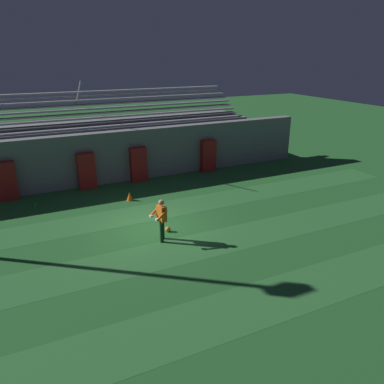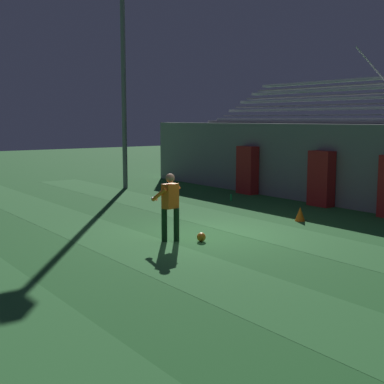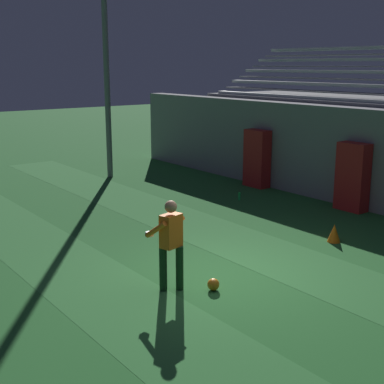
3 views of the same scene
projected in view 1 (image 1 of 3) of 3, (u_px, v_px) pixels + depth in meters
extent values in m
plane|color=#286B2D|center=(151.00, 228.00, 15.35)|extent=(80.00, 80.00, 0.00)
cube|color=#337A38|center=(225.00, 314.00, 10.28)|extent=(28.00, 1.89, 0.01)
cube|color=#337A38|center=(172.00, 252.00, 13.47)|extent=(28.00, 1.89, 0.01)
cube|color=#337A38|center=(140.00, 214.00, 16.66)|extent=(28.00, 1.89, 0.01)
cube|color=gray|center=(110.00, 157.00, 20.36)|extent=(24.00, 0.60, 2.80)
cube|color=#B21E1E|center=(87.00, 171.00, 19.48)|extent=(0.88, 0.44, 1.90)
cube|color=#B21E1E|center=(138.00, 165.00, 20.61)|extent=(0.88, 0.44, 1.90)
cube|color=#B21E1E|center=(7.00, 181.00, 17.96)|extent=(0.88, 0.44, 1.90)
cube|color=#B21E1E|center=(208.00, 156.00, 22.36)|extent=(0.88, 0.44, 1.90)
cube|color=gray|center=(100.00, 147.00, 22.32)|extent=(18.00, 3.90, 2.90)
cube|color=silver|center=(105.00, 126.00, 20.45)|extent=(17.10, 0.36, 0.10)
cube|color=gray|center=(106.00, 131.00, 20.36)|extent=(17.10, 0.60, 0.04)
cube|color=silver|center=(101.00, 117.00, 20.90)|extent=(17.10, 0.36, 0.10)
cube|color=gray|center=(102.00, 122.00, 20.81)|extent=(17.10, 0.60, 0.04)
cube|color=silver|center=(98.00, 108.00, 21.35)|extent=(17.10, 0.36, 0.10)
cube|color=gray|center=(99.00, 113.00, 21.26)|extent=(17.10, 0.60, 0.04)
cube|color=silver|center=(95.00, 100.00, 21.80)|extent=(17.10, 0.36, 0.10)
cube|color=gray|center=(96.00, 104.00, 21.71)|extent=(17.10, 0.60, 0.04)
cube|color=silver|center=(92.00, 92.00, 22.25)|extent=(17.10, 0.36, 0.10)
cube|color=gray|center=(93.00, 96.00, 22.16)|extent=(17.10, 0.60, 0.04)
cylinder|color=silver|center=(78.00, 94.00, 20.41)|extent=(0.06, 2.63, 1.65)
cylinder|color=#143319|center=(162.00, 232.00, 14.06)|extent=(0.17, 0.17, 0.82)
cylinder|color=#143319|center=(163.00, 229.00, 14.33)|extent=(0.17, 0.17, 0.82)
cube|color=orange|center=(162.00, 213.00, 13.95)|extent=(0.32, 0.43, 0.60)
sphere|color=#A37556|center=(161.00, 203.00, 13.79)|extent=(0.22, 0.22, 0.22)
cylinder|color=orange|center=(162.00, 215.00, 13.67)|extent=(0.49, 0.20, 0.37)
cylinder|color=orange|center=(155.00, 211.00, 14.02)|extent=(0.49, 0.20, 0.37)
cube|color=silver|center=(157.00, 220.00, 13.63)|extent=(0.13, 0.13, 0.08)
cube|color=silver|center=(151.00, 216.00, 13.92)|extent=(0.13, 0.13, 0.08)
sphere|color=orange|center=(168.00, 229.00, 14.99)|extent=(0.22, 0.22, 0.22)
cone|color=orange|center=(130.00, 196.00, 18.12)|extent=(0.30, 0.30, 0.42)
cylinder|color=green|center=(35.00, 206.00, 17.22)|extent=(0.07, 0.07, 0.24)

